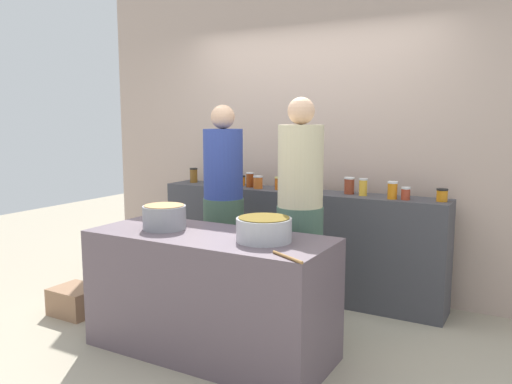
{
  "coord_description": "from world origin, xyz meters",
  "views": [
    {
      "loc": [
        1.95,
        -3.12,
        1.62
      ],
      "look_at": [
        0.0,
        0.35,
        1.05
      ],
      "focal_mm": 36.06,
      "sensor_mm": 36.0,
      "label": 1
    }
  ],
  "objects_px": {
    "bread_crate": "(76,301)",
    "preserve_jar_8": "(305,184)",
    "cook_in_cap": "(300,229)",
    "cooking_pot_center": "(264,229)",
    "preserve_jar_12": "(392,190)",
    "preserve_jar_0": "(194,175)",
    "preserve_jar_4": "(250,180)",
    "wooden_spoon": "(287,257)",
    "preserve_jar_5": "(258,182)",
    "preserve_jar_9": "(315,185)",
    "cooking_pot_left": "(164,217)",
    "cook_with_tongs": "(224,217)",
    "preserve_jar_2": "(216,179)",
    "preserve_jar_7": "(293,183)",
    "preserve_jar_10": "(349,185)",
    "preserve_jar_1": "(210,178)",
    "preserve_jar_3": "(241,181)",
    "preserve_jar_14": "(442,195)",
    "preserve_jar_11": "(363,187)",
    "preserve_jar_6": "(279,183)",
    "preserve_jar_13": "(406,193)"
  },
  "relations": [
    {
      "from": "preserve_jar_1",
      "to": "cooking_pot_center",
      "type": "distance_m",
      "value": 1.99
    },
    {
      "from": "preserve_jar_9",
      "to": "wooden_spoon",
      "type": "bearing_deg",
      "value": -71.98
    },
    {
      "from": "cook_in_cap",
      "to": "preserve_jar_11",
      "type": "bearing_deg",
      "value": 74.52
    },
    {
      "from": "bread_crate",
      "to": "preserve_jar_11",
      "type": "bearing_deg",
      "value": 34.23
    },
    {
      "from": "bread_crate",
      "to": "preserve_jar_8",
      "type": "bearing_deg",
      "value": 43.09
    },
    {
      "from": "preserve_jar_0",
      "to": "preserve_jar_2",
      "type": "relative_size",
      "value": 1.26
    },
    {
      "from": "preserve_jar_4",
      "to": "wooden_spoon",
      "type": "bearing_deg",
      "value": -54.14
    },
    {
      "from": "preserve_jar_5",
      "to": "preserve_jar_6",
      "type": "bearing_deg",
      "value": 9.56
    },
    {
      "from": "preserve_jar_3",
      "to": "preserve_jar_11",
      "type": "relative_size",
      "value": 0.68
    },
    {
      "from": "cook_in_cap",
      "to": "cooking_pot_center",
      "type": "bearing_deg",
      "value": -88.43
    },
    {
      "from": "preserve_jar_2",
      "to": "preserve_jar_9",
      "type": "bearing_deg",
      "value": 1.04
    },
    {
      "from": "preserve_jar_7",
      "to": "preserve_jar_1",
      "type": "bearing_deg",
      "value": -177.77
    },
    {
      "from": "preserve_jar_12",
      "to": "wooden_spoon",
      "type": "height_order",
      "value": "preserve_jar_12"
    },
    {
      "from": "preserve_jar_9",
      "to": "cooking_pot_left",
      "type": "bearing_deg",
      "value": -112.54
    },
    {
      "from": "cook_with_tongs",
      "to": "bread_crate",
      "type": "relative_size",
      "value": 4.66
    },
    {
      "from": "preserve_jar_4",
      "to": "preserve_jar_12",
      "type": "relative_size",
      "value": 0.97
    },
    {
      "from": "preserve_jar_5",
      "to": "preserve_jar_9",
      "type": "distance_m",
      "value": 0.57
    },
    {
      "from": "wooden_spoon",
      "to": "cook_with_tongs",
      "type": "height_order",
      "value": "cook_with_tongs"
    },
    {
      "from": "preserve_jar_5",
      "to": "preserve_jar_12",
      "type": "distance_m",
      "value": 1.26
    },
    {
      "from": "preserve_jar_0",
      "to": "bread_crate",
      "type": "distance_m",
      "value": 1.69
    },
    {
      "from": "preserve_jar_4",
      "to": "preserve_jar_7",
      "type": "distance_m",
      "value": 0.43
    },
    {
      "from": "preserve_jar_0",
      "to": "preserve_jar_8",
      "type": "relative_size",
      "value": 1.21
    },
    {
      "from": "preserve_jar_4",
      "to": "bread_crate",
      "type": "relative_size",
      "value": 0.38
    },
    {
      "from": "preserve_jar_10",
      "to": "preserve_jar_5",
      "type": "bearing_deg",
      "value": -174.04
    },
    {
      "from": "preserve_jar_0",
      "to": "preserve_jar_4",
      "type": "height_order",
      "value": "preserve_jar_0"
    },
    {
      "from": "preserve_jar_8",
      "to": "bread_crate",
      "type": "bearing_deg",
      "value": -136.91
    },
    {
      "from": "preserve_jar_1",
      "to": "cook_with_tongs",
      "type": "relative_size",
      "value": 0.07
    },
    {
      "from": "cook_with_tongs",
      "to": "preserve_jar_14",
      "type": "bearing_deg",
      "value": 19.61
    },
    {
      "from": "preserve_jar_0",
      "to": "cooking_pot_left",
      "type": "xyz_separation_m",
      "value": [
        0.8,
        -1.44,
        -0.12
      ]
    },
    {
      "from": "preserve_jar_2",
      "to": "preserve_jar_11",
      "type": "height_order",
      "value": "preserve_jar_11"
    },
    {
      "from": "preserve_jar_1",
      "to": "cook_in_cap",
      "type": "distance_m",
      "value": 1.62
    },
    {
      "from": "preserve_jar_4",
      "to": "bread_crate",
      "type": "distance_m",
      "value": 1.88
    },
    {
      "from": "preserve_jar_11",
      "to": "preserve_jar_6",
      "type": "bearing_deg",
      "value": -178.89
    },
    {
      "from": "preserve_jar_3",
      "to": "bread_crate",
      "type": "height_order",
      "value": "preserve_jar_3"
    },
    {
      "from": "preserve_jar_7",
      "to": "cook_in_cap",
      "type": "height_order",
      "value": "cook_in_cap"
    },
    {
      "from": "preserve_jar_11",
      "to": "preserve_jar_13",
      "type": "xyz_separation_m",
      "value": [
        0.37,
        -0.05,
        -0.02
      ]
    },
    {
      "from": "preserve_jar_14",
      "to": "wooden_spoon",
      "type": "xyz_separation_m",
      "value": [
        -0.53,
        -1.69,
        -0.17
      ]
    },
    {
      "from": "preserve_jar_8",
      "to": "cooking_pot_center",
      "type": "relative_size",
      "value": 0.34
    },
    {
      "from": "preserve_jar_8",
      "to": "preserve_jar_12",
      "type": "height_order",
      "value": "preserve_jar_12"
    },
    {
      "from": "preserve_jar_0",
      "to": "preserve_jar_4",
      "type": "relative_size",
      "value": 1.06
    },
    {
      "from": "preserve_jar_4",
      "to": "preserve_jar_14",
      "type": "height_order",
      "value": "preserve_jar_4"
    },
    {
      "from": "preserve_jar_0",
      "to": "preserve_jar_12",
      "type": "xyz_separation_m",
      "value": [
        2.06,
        -0.09,
        -0.0
      ]
    },
    {
      "from": "preserve_jar_3",
      "to": "preserve_jar_5",
      "type": "bearing_deg",
      "value": -22.84
    },
    {
      "from": "preserve_jar_12",
      "to": "wooden_spoon",
      "type": "relative_size",
      "value": 0.53
    },
    {
      "from": "preserve_jar_8",
      "to": "preserve_jar_11",
      "type": "xyz_separation_m",
      "value": [
        0.54,
        -0.01,
        0.01
      ]
    },
    {
      "from": "preserve_jar_5",
      "to": "preserve_jar_14",
      "type": "xyz_separation_m",
      "value": [
        1.64,
        0.05,
        -0.01
      ]
    },
    {
      "from": "preserve_jar_5",
      "to": "cooking_pot_left",
      "type": "bearing_deg",
      "value": -90.08
    },
    {
      "from": "preserve_jar_12",
      "to": "wooden_spoon",
      "type": "xyz_separation_m",
      "value": [
        -0.16,
        -1.62,
        -0.19
      ]
    },
    {
      "from": "preserve_jar_10",
      "to": "bread_crate",
      "type": "bearing_deg",
      "value": -143.07
    },
    {
      "from": "preserve_jar_6",
      "to": "preserve_jar_10",
      "type": "bearing_deg",
      "value": 4.83
    }
  ]
}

